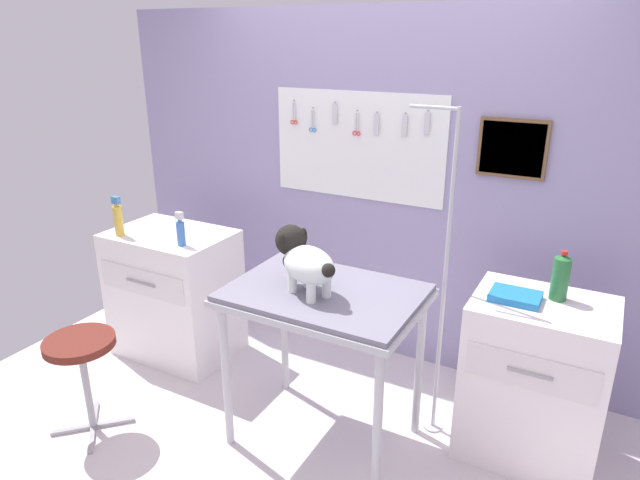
{
  "coord_description": "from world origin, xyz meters",
  "views": [
    {
      "loc": [
        1.34,
        -2.03,
        2.12
      ],
      "look_at": [
        0.12,
        0.21,
        1.18
      ],
      "focal_mm": 31.34,
      "sensor_mm": 36.0,
      "label": 1
    }
  ],
  "objects_px": {
    "counter_left": "(175,293)",
    "cabinet_right": "(534,380)",
    "dog": "(304,259)",
    "stool": "(81,355)",
    "grooming_arm": "(442,293)",
    "soda_bottle": "(561,277)",
    "grooming_table": "(324,306)",
    "spray_bottle_tall": "(181,231)"
  },
  "relations": [
    {
      "from": "dog",
      "to": "counter_left",
      "type": "relative_size",
      "value": 0.49
    },
    {
      "from": "stool",
      "to": "soda_bottle",
      "type": "bearing_deg",
      "value": 25.6
    },
    {
      "from": "grooming_arm",
      "to": "spray_bottle_tall",
      "type": "relative_size",
      "value": 8.34
    },
    {
      "from": "grooming_table",
      "to": "stool",
      "type": "bearing_deg",
      "value": -154.35
    },
    {
      "from": "grooming_arm",
      "to": "stool",
      "type": "relative_size",
      "value": 3.11
    },
    {
      "from": "dog",
      "to": "cabinet_right",
      "type": "distance_m",
      "value": 1.35
    },
    {
      "from": "grooming_arm",
      "to": "stool",
      "type": "bearing_deg",
      "value": -150.96
    },
    {
      "from": "grooming_table",
      "to": "grooming_arm",
      "type": "height_order",
      "value": "grooming_arm"
    },
    {
      "from": "grooming_arm",
      "to": "soda_bottle",
      "type": "relative_size",
      "value": 7.05
    },
    {
      "from": "grooming_table",
      "to": "dog",
      "type": "bearing_deg",
      "value": -145.91
    },
    {
      "from": "dog",
      "to": "counter_left",
      "type": "height_order",
      "value": "dog"
    },
    {
      "from": "grooming_table",
      "to": "counter_left",
      "type": "distance_m",
      "value": 1.43
    },
    {
      "from": "grooming_arm",
      "to": "grooming_table",
      "type": "bearing_deg",
      "value": -143.75
    },
    {
      "from": "dog",
      "to": "spray_bottle_tall",
      "type": "distance_m",
      "value": 1.06
    },
    {
      "from": "counter_left",
      "to": "stool",
      "type": "xyz_separation_m",
      "value": [
        0.15,
        -0.9,
        0.04
      ]
    },
    {
      "from": "spray_bottle_tall",
      "to": "counter_left",
      "type": "bearing_deg",
      "value": 149.55
    },
    {
      "from": "dog",
      "to": "stool",
      "type": "relative_size",
      "value": 0.74
    },
    {
      "from": "grooming_arm",
      "to": "spray_bottle_tall",
      "type": "distance_m",
      "value": 1.63
    },
    {
      "from": "grooming_table",
      "to": "soda_bottle",
      "type": "relative_size",
      "value": 3.84
    },
    {
      "from": "grooming_arm",
      "to": "soda_bottle",
      "type": "xyz_separation_m",
      "value": [
        0.54,
        0.13,
        0.16
      ]
    },
    {
      "from": "stool",
      "to": "spray_bottle_tall",
      "type": "distance_m",
      "value": 0.91
    },
    {
      "from": "grooming_arm",
      "to": "cabinet_right",
      "type": "distance_m",
      "value": 0.65
    },
    {
      "from": "counter_left",
      "to": "cabinet_right",
      "type": "relative_size",
      "value": 1.0
    },
    {
      "from": "dog",
      "to": "cabinet_right",
      "type": "xyz_separation_m",
      "value": [
        1.09,
        0.49,
        -0.63
      ]
    },
    {
      "from": "counter_left",
      "to": "stool",
      "type": "relative_size",
      "value": 1.52
    },
    {
      "from": "cabinet_right",
      "to": "soda_bottle",
      "type": "relative_size",
      "value": 3.45
    },
    {
      "from": "stool",
      "to": "spray_bottle_tall",
      "type": "height_order",
      "value": "spray_bottle_tall"
    },
    {
      "from": "grooming_arm",
      "to": "cabinet_right",
      "type": "xyz_separation_m",
      "value": [
        0.5,
        0.06,
        -0.41
      ]
    },
    {
      "from": "soda_bottle",
      "to": "spray_bottle_tall",
      "type": "bearing_deg",
      "value": -171.64
    },
    {
      "from": "counter_left",
      "to": "cabinet_right",
      "type": "xyz_separation_m",
      "value": [
        2.35,
        0.1,
        -0.0
      ]
    },
    {
      "from": "dog",
      "to": "cabinet_right",
      "type": "height_order",
      "value": "dog"
    },
    {
      "from": "dog",
      "to": "stool",
      "type": "height_order",
      "value": "dog"
    },
    {
      "from": "grooming_table",
      "to": "stool",
      "type": "distance_m",
      "value": 1.37
    },
    {
      "from": "grooming_arm",
      "to": "dog",
      "type": "relative_size",
      "value": 4.18
    },
    {
      "from": "dog",
      "to": "soda_bottle",
      "type": "xyz_separation_m",
      "value": [
        1.13,
        0.56,
        -0.07
      ]
    },
    {
      "from": "stool",
      "to": "counter_left",
      "type": "bearing_deg",
      "value": 99.49
    },
    {
      "from": "counter_left",
      "to": "grooming_table",
      "type": "bearing_deg",
      "value": -13.49
    },
    {
      "from": "dog",
      "to": "soda_bottle",
      "type": "relative_size",
      "value": 1.68
    },
    {
      "from": "grooming_arm",
      "to": "stool",
      "type": "distance_m",
      "value": 1.98
    },
    {
      "from": "grooming_arm",
      "to": "counter_left",
      "type": "bearing_deg",
      "value": -178.54
    },
    {
      "from": "grooming_arm",
      "to": "spray_bottle_tall",
      "type": "xyz_separation_m",
      "value": [
        -1.61,
        -0.19,
        0.13
      ]
    },
    {
      "from": "grooming_table",
      "to": "counter_left",
      "type": "bearing_deg",
      "value": 166.51
    }
  ]
}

